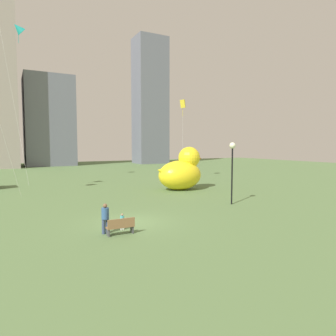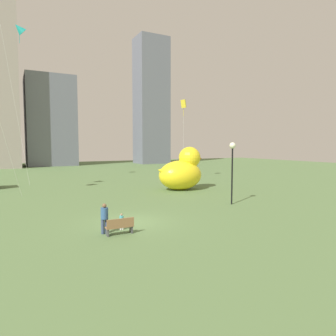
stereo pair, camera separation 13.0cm
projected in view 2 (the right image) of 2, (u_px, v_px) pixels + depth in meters
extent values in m
plane|color=#587544|center=(131.00, 222.00, 18.46)|extent=(140.00, 140.00, 0.00)
cube|color=olive|center=(119.00, 227.00, 15.96)|extent=(1.48, 0.46, 0.06)
cube|color=olive|center=(121.00, 223.00, 15.76)|extent=(1.48, 0.07, 0.45)
cube|color=#47474C|center=(107.00, 232.00, 15.67)|extent=(0.08, 0.37, 0.39)
cube|color=#47474C|center=(131.00, 229.00, 16.27)|extent=(0.08, 0.37, 0.39)
cylinder|color=#38476B|center=(103.00, 226.00, 16.07)|extent=(0.18, 0.18, 0.80)
cylinder|color=#38476B|center=(106.00, 226.00, 16.17)|extent=(0.18, 0.18, 0.80)
cylinder|color=#33598C|center=(104.00, 213.00, 16.07)|extent=(0.40, 0.40, 0.60)
sphere|color=brown|center=(104.00, 206.00, 16.03)|extent=(0.23, 0.23, 0.23)
cylinder|color=silver|center=(121.00, 226.00, 16.79)|extent=(0.10, 0.10, 0.46)
cylinder|color=silver|center=(123.00, 226.00, 16.84)|extent=(0.10, 0.10, 0.46)
cylinder|color=#4CBFC6|center=(122.00, 219.00, 16.79)|extent=(0.23, 0.23, 0.34)
sphere|color=#A87C5B|center=(121.00, 215.00, 16.77)|extent=(0.13, 0.13, 0.13)
ellipsoid|color=yellow|center=(180.00, 175.00, 31.79)|extent=(4.77, 3.53, 3.11)
sphere|color=yellow|center=(190.00, 158.00, 32.17)|extent=(2.32, 2.32, 2.32)
cone|color=orange|center=(198.00, 159.00, 32.66)|extent=(1.05, 1.05, 1.05)
cone|color=yellow|center=(163.00, 171.00, 30.79)|extent=(1.42, 1.24, 1.50)
cylinder|color=black|center=(232.00, 176.00, 23.93)|extent=(0.12, 0.12, 4.51)
sphere|color=#EAEACC|center=(233.00, 145.00, 23.74)|extent=(0.49, 0.49, 0.49)
cube|color=slate|center=(50.00, 122.00, 70.62)|extent=(10.63, 11.52, 20.38)
cube|color=slate|center=(151.00, 101.00, 77.06)|extent=(7.80, 6.52, 31.75)
cylinder|color=silver|center=(183.00, 142.00, 41.38)|extent=(0.05, 0.06, 10.36)
cube|color=yellow|center=(183.00, 104.00, 40.96)|extent=(1.02, 0.90, 1.23)
cylinder|color=yellow|center=(183.00, 110.00, 41.03)|extent=(0.04, 0.04, 1.60)
cylinder|color=silver|center=(3.00, 133.00, 25.33)|extent=(2.61, 3.06, 11.60)
cylinder|color=silver|center=(15.00, 106.00, 34.81)|extent=(2.43, 1.52, 18.50)
cone|color=teal|center=(19.00, 28.00, 35.50)|extent=(1.76, 1.41, 1.55)
cylinder|color=teal|center=(19.00, 36.00, 35.57)|extent=(0.04, 0.04, 1.60)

